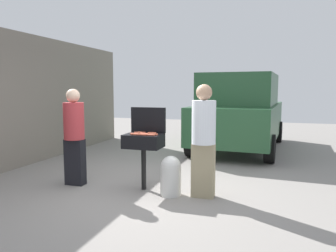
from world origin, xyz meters
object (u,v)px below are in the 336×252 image
at_px(bbq_grill, 144,143).
at_px(hot_dog_10, 152,133).
at_px(hot_dog_8, 144,134).
at_px(parked_minivan, 240,112).
at_px(hot_dog_0, 139,134).
at_px(hot_dog_7, 142,133).
at_px(hot_dog_1, 148,135).
at_px(hot_dog_6, 151,135).
at_px(person_left, 74,133).
at_px(hot_dog_12, 142,135).
at_px(hot_dog_13, 138,133).
at_px(hot_dog_4, 144,134).
at_px(hot_dog_9, 135,134).
at_px(hot_dog_5, 154,134).
at_px(hot_dog_11, 152,133).
at_px(hot_dog_2, 153,134).
at_px(propane_tank, 171,175).
at_px(person_right, 204,137).
at_px(hot_dog_3, 134,134).

relative_size(bbq_grill, hot_dog_10, 7.02).
relative_size(hot_dog_8, parked_minivan, 0.03).
relative_size(hot_dog_0, hot_dog_7, 1.00).
height_order(hot_dog_1, hot_dog_6, same).
relative_size(hot_dog_8, person_left, 0.08).
relative_size(hot_dog_12, hot_dog_13, 1.00).
height_order(hot_dog_4, parked_minivan, parked_minivan).
distance_m(bbq_grill, hot_dog_9, 0.23).
xyz_separation_m(hot_dog_5, hot_dog_11, (-0.08, 0.15, 0.00)).
height_order(bbq_grill, hot_dog_0, hot_dog_0).
bearing_deg(bbq_grill, hot_dog_9, -118.40).
bearing_deg(hot_dog_1, hot_dog_7, 132.35).
bearing_deg(hot_dog_2, hot_dog_5, 75.91).
height_order(hot_dog_6, propane_tank, hot_dog_6).
bearing_deg(hot_dog_10, hot_dog_9, -134.59).
bearing_deg(hot_dog_6, hot_dog_12, -175.04).
relative_size(hot_dog_0, parked_minivan, 0.03).
height_order(hot_dog_4, hot_dog_6, same).
relative_size(hot_dog_2, hot_dog_13, 1.00).
distance_m(hot_dog_1, hot_dog_4, 0.08).
bearing_deg(propane_tank, hot_dog_8, 165.45).
relative_size(bbq_grill, hot_dog_1, 7.02).
bearing_deg(person_right, hot_dog_2, -6.46).
relative_size(hot_dog_7, propane_tank, 0.21).
bearing_deg(hot_dog_6, hot_dog_1, 151.94).
xyz_separation_m(hot_dog_1, hot_dog_3, (-0.24, 0.02, 0.00)).
bearing_deg(bbq_grill, hot_dog_3, -145.45).
distance_m(hot_dog_1, person_right, 0.88).
relative_size(hot_dog_12, person_right, 0.08).
distance_m(hot_dog_8, hot_dog_9, 0.17).
distance_m(hot_dog_6, hot_dog_7, 0.33).
bearing_deg(propane_tank, hot_dog_7, 157.01).
distance_m(hot_dog_1, person_left, 1.34).
bearing_deg(hot_dog_12, hot_dog_10, 69.54).
bearing_deg(hot_dog_3, hot_dog_6, -10.19).
bearing_deg(bbq_grill, parked_minivan, 74.50).
height_order(hot_dog_4, propane_tank, hot_dog_4).
distance_m(hot_dog_11, person_left, 1.35).
bearing_deg(hot_dog_11, propane_tank, -33.19).
relative_size(hot_dog_4, person_right, 0.08).
bearing_deg(hot_dog_8, person_right, -2.83).
distance_m(hot_dog_12, propane_tank, 0.76).
bearing_deg(hot_dog_9, hot_dog_1, 12.85).
xyz_separation_m(hot_dog_9, person_right, (1.08, 0.08, 0.00)).
bearing_deg(hot_dog_4, bbq_grill, 120.36).
relative_size(hot_dog_1, person_right, 0.08).
relative_size(hot_dog_3, person_left, 0.08).
bearing_deg(hot_dog_13, hot_dog_7, 42.24).
relative_size(hot_dog_2, hot_dog_4, 1.00).
bearing_deg(hot_dog_12, hot_dog_4, 89.99).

